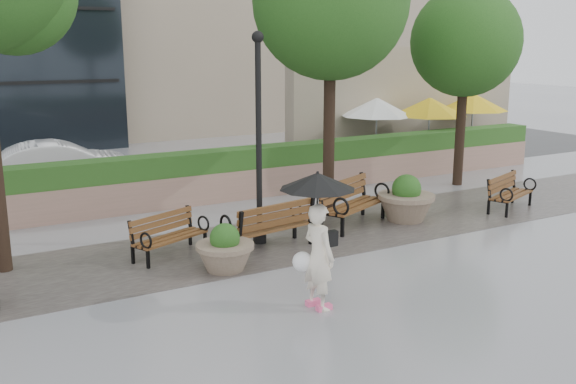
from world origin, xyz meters
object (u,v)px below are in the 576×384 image
bench_4 (510,200)px  lamppost (259,153)px  bench_1 (170,244)px  bench_3 (353,212)px  planter_right (406,203)px  bench_2 (269,236)px  planter_left (225,252)px  car_right (61,164)px  pedestrian (318,227)px

bench_4 → lamppost: bearing=154.1°
bench_1 → bench_4: size_ratio=0.96×
bench_3 → planter_right: size_ratio=1.57×
bench_2 → bench_3: size_ratio=0.94×
planter_left → planter_right: size_ratio=0.81×
bench_4 → car_right: (-9.32, 8.29, 0.42)m
planter_right → lamppost: lamppost is taller
planter_right → car_right: car_right is taller
lamppost → car_right: 8.16m
planter_left → lamppost: (1.32, 1.19, 1.57)m
bench_2 → planter_right: bearing=175.9°
bench_2 → car_right: 8.55m
planter_left → planter_right: 5.23m
bench_2 → pedestrian: bearing=67.1°
bench_1 → bench_2: 1.99m
bench_1 → bench_3: 4.41m
lamppost → planter_left: bearing=-137.9°
bench_1 → car_right: (-0.65, 7.55, 0.43)m
bench_3 → bench_2: bearing=169.9°
planter_left → pedestrian: 2.53m
car_right → pedestrian: pedestrian is taller
pedestrian → bench_3: bearing=-50.6°
bench_3 → car_right: size_ratio=0.51×
bench_3 → pedestrian: size_ratio=0.96×
bench_1 → bench_4: bench_4 is taller
planter_left → lamppost: bearing=42.1°
bench_4 → lamppost: size_ratio=0.40×
planter_left → pedestrian: pedestrian is taller
bench_1 → pedestrian: bearing=-94.0°
car_right → bench_1: bearing=-171.5°
bench_3 → bench_4: (4.26, -0.78, -0.05)m
planter_left → car_right: (-1.27, 8.83, 0.33)m
lamppost → bench_1: bearing=177.4°
bench_3 → pedestrian: pedestrian is taller
bench_4 → planter_right: 2.98m
bench_2 → planter_left: 1.44m
lamppost → pedestrian: 3.59m
bench_2 → pedestrian: 3.19m
planter_right → pedestrian: bearing=-143.8°
planter_right → lamppost: 4.08m
bench_4 → planter_left: bearing=163.5°
bench_1 → planter_left: 1.42m
bench_2 → car_right: bearing=-82.3°
bench_3 → lamppost: lamppost is taller
lamppost → planter_right: bearing=-2.1°
bench_4 → car_right: size_ratio=0.42×
planter_right → lamppost: size_ratio=0.31×
bench_4 → car_right: bearing=118.0°
bench_1 → planter_right: size_ratio=1.26×
bench_2 → bench_4: bench_2 is taller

